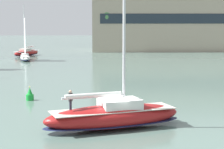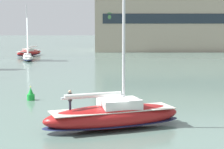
% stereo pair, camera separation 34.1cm
% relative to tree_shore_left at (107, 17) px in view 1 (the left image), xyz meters
% --- Properties ---
extents(ground_plane, '(400.00, 400.00, 0.00)m').
position_rel_tree_shore_left_xyz_m(ground_plane, '(-1.26, -83.76, -9.26)').
color(ground_plane, slate).
extents(waterfront_building, '(42.48, 19.12, 16.90)m').
position_rel_tree_shore_left_xyz_m(waterfront_building, '(16.78, 5.92, -0.78)').
color(waterfront_building, tan).
rests_on(waterfront_building, ground).
extents(tree_shore_left, '(6.43, 6.43, 13.23)m').
position_rel_tree_shore_left_xyz_m(tree_shore_left, '(0.00, 0.00, 0.00)').
color(tree_shore_left, '#4C3828').
rests_on(tree_shore_left, ground).
extents(sailboat_main, '(12.16, 6.92, 16.11)m').
position_rel_tree_shore_left_xyz_m(sailboat_main, '(-1.23, -83.76, -8.17)').
color(sailboat_main, maroon).
rests_on(sailboat_main, ground).
extents(sailboat_moored_near_marina, '(3.57, 7.50, 9.95)m').
position_rel_tree_shore_left_xyz_m(sailboat_moored_near_marina, '(-17.96, -25.09, -8.43)').
color(sailboat_moored_near_marina, white).
rests_on(sailboat_moored_near_marina, ground).
extents(sailboat_moored_far_slip, '(6.28, 9.03, 12.20)m').
position_rel_tree_shore_left_xyz_m(sailboat_moored_far_slip, '(-19.53, -13.63, -8.44)').
color(sailboat_moored_far_slip, maroon).
rests_on(sailboat_moored_far_slip, ground).
extents(channel_buoy, '(0.85, 0.85, 1.57)m').
position_rel_tree_shore_left_xyz_m(channel_buoy, '(-9.98, -71.07, -8.65)').
color(channel_buoy, green).
rests_on(channel_buoy, ground).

